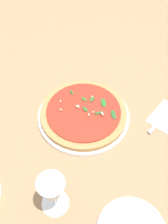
{
  "coord_description": "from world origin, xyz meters",
  "views": [
    {
      "loc": [
        -0.28,
        -0.49,
        0.75
      ],
      "look_at": [
        0.01,
        -0.0,
        0.03
      ],
      "focal_mm": 42.0,
      "sensor_mm": 36.0,
      "label": 1
    }
  ],
  "objects": [
    {
      "name": "napkin",
      "position": [
        0.26,
        -0.15,
        0.0
      ],
      "size": [
        0.15,
        0.12,
        0.01
      ],
      "rotation": [
        0.0,
        0.0,
        0.33
      ],
      "color": "silver",
      "rests_on": "ground_plane"
    },
    {
      "name": "wine_glass",
      "position": [
        -0.22,
        -0.23,
        0.1
      ],
      "size": [
        0.08,
        0.08,
        0.14
      ],
      "color": "white",
      "rests_on": "ground_plane"
    },
    {
      "name": "ground_plane",
      "position": [
        0.0,
        0.0,
        0.0
      ],
      "size": [
        6.0,
        6.0,
        0.0
      ],
      "primitive_type": "plane",
      "color": "#9E7A56"
    },
    {
      "name": "fork",
      "position": [
        0.27,
        -0.15,
        0.01
      ],
      "size": [
        0.22,
        0.08,
        0.0
      ],
      "rotation": [
        0.0,
        0.0,
        0.28
      ],
      "color": "silver",
      "rests_on": "ground_plane"
    },
    {
      "name": "pizza_arugula_main",
      "position": [
        0.01,
        -0.0,
        0.02
      ],
      "size": [
        0.32,
        0.32,
        0.05
      ],
      "color": "white",
      "rests_on": "ground_plane"
    }
  ]
}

